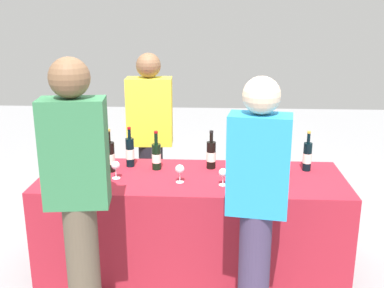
{
  "coord_description": "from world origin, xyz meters",
  "views": [
    {
      "loc": [
        0.18,
        -3.19,
        1.94
      ],
      "look_at": [
        0.0,
        0.0,
        1.0
      ],
      "focal_mm": 43.02,
      "sensor_mm": 36.0,
      "label": 1
    }
  ],
  "objects_px": {
    "wine_bottle_2": "(156,156)",
    "wine_bottle_3": "(211,155)",
    "wine_glass_1": "(116,166)",
    "guest_0": "(78,189)",
    "wine_bottle_5": "(250,155)",
    "wine_glass_3": "(223,173)",
    "wine_bottle_7": "(307,156)",
    "wine_glass_5": "(285,173)",
    "wine_bottle_4": "(236,159)",
    "wine_bottle_0": "(109,156)",
    "guest_1": "(257,198)",
    "wine_bottle_1": "(130,152)",
    "wine_glass_2": "(180,170)",
    "wine_glass_4": "(243,167)",
    "wine_glass_0": "(101,170)",
    "wine_bottle_6": "(281,160)",
    "server_pouring": "(150,136)"
  },
  "relations": [
    {
      "from": "wine_bottle_1",
      "to": "wine_bottle_4",
      "type": "distance_m",
      "value": 0.83
    },
    {
      "from": "wine_bottle_1",
      "to": "wine_glass_4",
      "type": "xyz_separation_m",
      "value": [
        0.87,
        -0.27,
        -0.01
      ]
    },
    {
      "from": "wine_bottle_0",
      "to": "wine_glass_0",
      "type": "relative_size",
      "value": 2.5
    },
    {
      "from": "wine_bottle_2",
      "to": "wine_glass_2",
      "type": "bearing_deg",
      "value": -53.49
    },
    {
      "from": "server_pouring",
      "to": "wine_bottle_6",
      "type": "bearing_deg",
      "value": 146.24
    },
    {
      "from": "wine_bottle_0",
      "to": "wine_bottle_2",
      "type": "distance_m",
      "value": 0.36
    },
    {
      "from": "wine_glass_5",
      "to": "wine_bottle_6",
      "type": "bearing_deg",
      "value": 89.16
    },
    {
      "from": "wine_glass_3",
      "to": "wine_bottle_0",
      "type": "bearing_deg",
      "value": 164.24
    },
    {
      "from": "wine_bottle_3",
      "to": "wine_glass_2",
      "type": "relative_size",
      "value": 2.25
    },
    {
      "from": "wine_glass_4",
      "to": "wine_bottle_3",
      "type": "bearing_deg",
      "value": 131.55
    },
    {
      "from": "wine_glass_1",
      "to": "guest_0",
      "type": "distance_m",
      "value": 0.69
    },
    {
      "from": "wine_glass_3",
      "to": "guest_0",
      "type": "height_order",
      "value": "guest_0"
    },
    {
      "from": "wine_glass_0",
      "to": "wine_glass_4",
      "type": "bearing_deg",
      "value": 4.68
    },
    {
      "from": "wine_bottle_2",
      "to": "guest_1",
      "type": "height_order",
      "value": "guest_1"
    },
    {
      "from": "wine_bottle_3",
      "to": "guest_1",
      "type": "relative_size",
      "value": 0.19
    },
    {
      "from": "wine_bottle_3",
      "to": "guest_0",
      "type": "xyz_separation_m",
      "value": [
        -0.76,
        -0.95,
        0.08
      ]
    },
    {
      "from": "wine_glass_2",
      "to": "guest_1",
      "type": "relative_size",
      "value": 0.08
    },
    {
      "from": "wine_bottle_2",
      "to": "wine_glass_2",
      "type": "distance_m",
      "value": 0.34
    },
    {
      "from": "server_pouring",
      "to": "guest_1",
      "type": "height_order",
      "value": "guest_1"
    },
    {
      "from": "wine_bottle_3",
      "to": "wine_glass_4",
      "type": "bearing_deg",
      "value": -48.45
    },
    {
      "from": "wine_bottle_4",
      "to": "guest_0",
      "type": "xyz_separation_m",
      "value": [
        -0.95,
        -0.87,
        0.09
      ]
    },
    {
      "from": "wine_bottle_2",
      "to": "wine_bottle_3",
      "type": "distance_m",
      "value": 0.42
    },
    {
      "from": "wine_bottle_7",
      "to": "wine_glass_5",
      "type": "relative_size",
      "value": 2.45
    },
    {
      "from": "wine_bottle_3",
      "to": "wine_bottle_7",
      "type": "bearing_deg",
      "value": -0.98
    },
    {
      "from": "server_pouring",
      "to": "wine_glass_1",
      "type": "bearing_deg",
      "value": 76.69
    },
    {
      "from": "wine_bottle_4",
      "to": "wine_bottle_5",
      "type": "distance_m",
      "value": 0.14
    },
    {
      "from": "wine_glass_5",
      "to": "guest_0",
      "type": "distance_m",
      "value": 1.43
    },
    {
      "from": "wine_glass_0",
      "to": "wine_bottle_6",
      "type": "bearing_deg",
      "value": 9.57
    },
    {
      "from": "wine_bottle_5",
      "to": "wine_glass_2",
      "type": "distance_m",
      "value": 0.61
    },
    {
      "from": "wine_bottle_4",
      "to": "wine_bottle_7",
      "type": "xyz_separation_m",
      "value": [
        0.55,
        0.07,
        0.01
      ]
    },
    {
      "from": "wine_glass_4",
      "to": "wine_bottle_5",
      "type": "bearing_deg",
      "value": 76.59
    },
    {
      "from": "wine_bottle_6",
      "to": "wine_glass_3",
      "type": "xyz_separation_m",
      "value": [
        -0.43,
        -0.23,
        -0.03
      ]
    },
    {
      "from": "wine_bottle_6",
      "to": "guest_0",
      "type": "relative_size",
      "value": 0.19
    },
    {
      "from": "wine_bottle_1",
      "to": "wine_bottle_2",
      "type": "height_order",
      "value": "wine_bottle_1"
    },
    {
      "from": "wine_glass_2",
      "to": "wine_bottle_7",
      "type": "bearing_deg",
      "value": 17.98
    },
    {
      "from": "wine_bottle_5",
      "to": "wine_glass_0",
      "type": "height_order",
      "value": "wine_bottle_5"
    },
    {
      "from": "wine_bottle_4",
      "to": "wine_glass_4",
      "type": "xyz_separation_m",
      "value": [
        0.04,
        -0.18,
        -0.0
      ]
    },
    {
      "from": "wine_glass_2",
      "to": "wine_glass_4",
      "type": "distance_m",
      "value": 0.45
    },
    {
      "from": "wine_bottle_4",
      "to": "guest_1",
      "type": "relative_size",
      "value": 0.19
    },
    {
      "from": "server_pouring",
      "to": "guest_0",
      "type": "bearing_deg",
      "value": 78.76
    },
    {
      "from": "wine_bottle_6",
      "to": "wine_glass_2",
      "type": "bearing_deg",
      "value": -165.2
    },
    {
      "from": "wine_bottle_4",
      "to": "wine_bottle_5",
      "type": "xyz_separation_m",
      "value": [
        0.11,
        0.09,
        0.0
      ]
    },
    {
      "from": "wine_bottle_5",
      "to": "wine_glass_4",
      "type": "relative_size",
      "value": 2.03
    },
    {
      "from": "wine_glass_5",
      "to": "guest_1",
      "type": "relative_size",
      "value": 0.08
    },
    {
      "from": "wine_bottle_1",
      "to": "wine_glass_3",
      "type": "distance_m",
      "value": 0.81
    },
    {
      "from": "wine_bottle_1",
      "to": "wine_glass_4",
      "type": "height_order",
      "value": "wine_bottle_1"
    },
    {
      "from": "wine_bottle_0",
      "to": "guest_0",
      "type": "xyz_separation_m",
      "value": [
        0.01,
        -0.83,
        0.07
      ]
    },
    {
      "from": "wine_bottle_3",
      "to": "server_pouring",
      "type": "relative_size",
      "value": 0.19
    },
    {
      "from": "wine_bottle_2",
      "to": "wine_bottle_5",
      "type": "bearing_deg",
      "value": 4.63
    },
    {
      "from": "wine_bottle_5",
      "to": "wine_glass_3",
      "type": "height_order",
      "value": "wine_bottle_5"
    }
  ]
}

